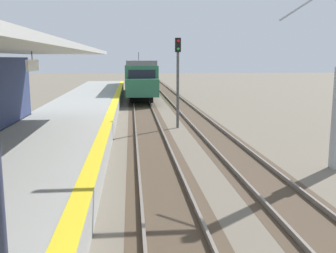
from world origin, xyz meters
TOP-DOWN VIEW (x-y plane):
  - station_platform at (-2.50, 16.00)m, footprint 5.00×80.00m
  - track_pair_nearest_platform at (1.90, 20.00)m, footprint 2.34×120.00m
  - track_pair_middle at (5.30, 20.00)m, footprint 2.34×120.00m
  - approaching_train at (1.90, 42.14)m, footprint 2.93×19.60m
  - rail_signal_post at (3.66, 22.18)m, footprint 0.32×0.34m
  - catenary_pylon_far_side at (8.19, 12.93)m, footprint 5.00×0.40m

SIDE VIEW (x-z plane):
  - track_pair_nearest_platform at x=1.90m, z-range -0.03..0.13m
  - track_pair_middle at x=5.30m, z-range -0.03..0.13m
  - station_platform at x=-2.50m, z-range 0.00..0.90m
  - approaching_train at x=1.90m, z-range -0.20..4.56m
  - rail_signal_post at x=3.66m, z-range 0.59..5.79m
  - catenary_pylon_far_side at x=8.19m, z-range -0.15..7.35m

